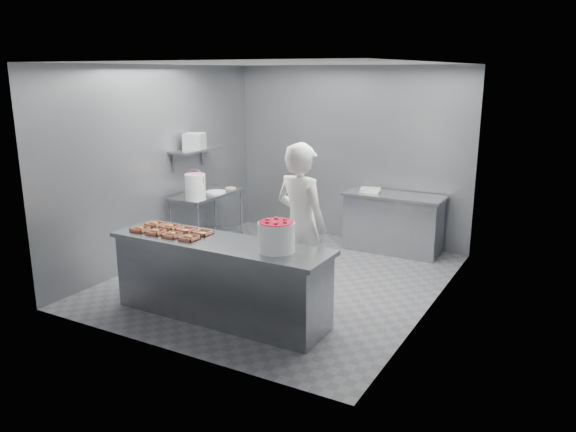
# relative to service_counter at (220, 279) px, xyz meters

# --- Properties ---
(floor) EXTENTS (4.50, 4.50, 0.00)m
(floor) POSITION_rel_service_counter_xyz_m (0.00, 1.35, -0.45)
(floor) COLOR #4C4C51
(floor) RESTS_ON ground
(ceiling) EXTENTS (4.50, 4.50, 0.00)m
(ceiling) POSITION_rel_service_counter_xyz_m (0.00, 1.35, 2.35)
(ceiling) COLOR white
(ceiling) RESTS_ON wall_back
(wall_back) EXTENTS (4.00, 0.04, 2.80)m
(wall_back) POSITION_rel_service_counter_xyz_m (0.00, 3.60, 0.95)
(wall_back) COLOR slate
(wall_back) RESTS_ON ground
(wall_left) EXTENTS (0.04, 4.50, 2.80)m
(wall_left) POSITION_rel_service_counter_xyz_m (-2.00, 1.35, 0.95)
(wall_left) COLOR slate
(wall_left) RESTS_ON ground
(wall_right) EXTENTS (0.04, 4.50, 2.80)m
(wall_right) POSITION_rel_service_counter_xyz_m (2.00, 1.35, 0.95)
(wall_right) COLOR slate
(wall_right) RESTS_ON ground
(service_counter) EXTENTS (2.60, 0.70, 0.90)m
(service_counter) POSITION_rel_service_counter_xyz_m (0.00, 0.00, 0.00)
(service_counter) COLOR slate
(service_counter) RESTS_ON ground
(prep_table) EXTENTS (0.60, 1.20, 0.90)m
(prep_table) POSITION_rel_service_counter_xyz_m (-1.65, 1.95, 0.14)
(prep_table) COLOR slate
(prep_table) RESTS_ON ground
(back_counter) EXTENTS (1.50, 0.60, 0.90)m
(back_counter) POSITION_rel_service_counter_xyz_m (0.90, 3.25, -0.00)
(back_counter) COLOR slate
(back_counter) RESTS_ON ground
(wall_shelf) EXTENTS (0.35, 0.90, 0.03)m
(wall_shelf) POSITION_rel_service_counter_xyz_m (-1.82, 1.95, 1.10)
(wall_shelf) COLOR slate
(wall_shelf) RESTS_ON wall_left
(tray_0) EXTENTS (0.19, 0.18, 0.06)m
(tray_0) POSITION_rel_service_counter_xyz_m (-1.04, -0.12, 0.47)
(tray_0) COLOR tan
(tray_0) RESTS_ON service_counter
(tray_1) EXTENTS (0.19, 0.18, 0.06)m
(tray_1) POSITION_rel_service_counter_xyz_m (-0.80, -0.12, 0.47)
(tray_1) COLOR tan
(tray_1) RESTS_ON service_counter
(tray_2) EXTENTS (0.19, 0.18, 0.06)m
(tray_2) POSITION_rel_service_counter_xyz_m (-0.56, -0.12, 0.47)
(tray_2) COLOR tan
(tray_2) RESTS_ON service_counter
(tray_3) EXTENTS (0.19, 0.18, 0.06)m
(tray_3) POSITION_rel_service_counter_xyz_m (-0.32, -0.12, 0.47)
(tray_3) COLOR tan
(tray_3) RESTS_ON service_counter
(tray_4) EXTENTS (0.19, 0.18, 0.06)m
(tray_4) POSITION_rel_service_counter_xyz_m (-1.04, 0.12, 0.47)
(tray_4) COLOR tan
(tray_4) RESTS_ON service_counter
(tray_5) EXTENTS (0.19, 0.18, 0.06)m
(tray_5) POSITION_rel_service_counter_xyz_m (-0.80, 0.12, 0.47)
(tray_5) COLOR tan
(tray_5) RESTS_ON service_counter
(tray_6) EXTENTS (0.19, 0.18, 0.04)m
(tray_6) POSITION_rel_service_counter_xyz_m (-0.56, 0.12, 0.47)
(tray_6) COLOR tan
(tray_6) RESTS_ON service_counter
(tray_7) EXTENTS (0.19, 0.18, 0.04)m
(tray_7) POSITION_rel_service_counter_xyz_m (-0.32, 0.12, 0.47)
(tray_7) COLOR tan
(tray_7) RESTS_ON service_counter
(worker) EXTENTS (0.80, 0.63, 1.95)m
(worker) POSITION_rel_service_counter_xyz_m (0.63, 0.74, 0.52)
(worker) COLOR white
(worker) RESTS_ON ground
(strawberry_tub) EXTENTS (0.38, 0.38, 0.32)m
(strawberry_tub) POSITION_rel_service_counter_xyz_m (0.73, -0.00, 0.62)
(strawberry_tub) COLOR white
(strawberry_tub) RESTS_ON service_counter
(glaze_bucket) EXTENTS (0.31, 0.29, 0.45)m
(glaze_bucket) POSITION_rel_service_counter_xyz_m (-1.51, 1.51, 0.64)
(glaze_bucket) COLOR white
(glaze_bucket) RESTS_ON prep_table
(bucket_lid) EXTENTS (0.36, 0.36, 0.02)m
(bucket_lid) POSITION_rel_service_counter_xyz_m (-1.53, 2.03, 0.46)
(bucket_lid) COLOR white
(bucket_lid) RESTS_ON prep_table
(rag) EXTENTS (0.15, 0.13, 0.02)m
(rag) POSITION_rel_service_counter_xyz_m (-1.51, 2.39, 0.46)
(rag) COLOR #CCB28C
(rag) RESTS_ON prep_table
(appliance) EXTENTS (0.37, 0.39, 0.24)m
(appliance) POSITION_rel_service_counter_xyz_m (-1.82, 1.92, 1.23)
(appliance) COLOR gray
(appliance) RESTS_ON wall_shelf
(paper_stack) EXTENTS (0.33, 0.26, 0.06)m
(paper_stack) POSITION_rel_service_counter_xyz_m (0.52, 3.25, 0.48)
(paper_stack) COLOR silver
(paper_stack) RESTS_ON back_counter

